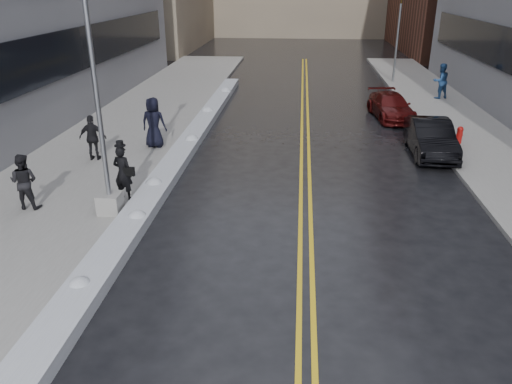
% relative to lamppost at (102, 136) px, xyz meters
% --- Properties ---
extents(ground, '(160.00, 160.00, 0.00)m').
position_rel_lamppost_xyz_m(ground, '(3.30, -2.00, -2.53)').
color(ground, black).
rests_on(ground, ground).
extents(sidewalk_west, '(5.50, 50.00, 0.15)m').
position_rel_lamppost_xyz_m(sidewalk_west, '(-2.45, 8.00, -2.46)').
color(sidewalk_west, gray).
rests_on(sidewalk_west, ground).
extents(sidewalk_east, '(4.00, 50.00, 0.15)m').
position_rel_lamppost_xyz_m(sidewalk_east, '(13.30, 8.00, -2.46)').
color(sidewalk_east, gray).
rests_on(sidewalk_east, ground).
extents(lane_line_left, '(0.12, 50.00, 0.01)m').
position_rel_lamppost_xyz_m(lane_line_left, '(5.65, 8.00, -2.53)').
color(lane_line_left, gold).
rests_on(lane_line_left, ground).
extents(lane_line_right, '(0.12, 50.00, 0.01)m').
position_rel_lamppost_xyz_m(lane_line_right, '(5.95, 8.00, -2.53)').
color(lane_line_right, gold).
rests_on(lane_line_right, ground).
extents(snow_ridge, '(0.90, 30.00, 0.34)m').
position_rel_lamppost_xyz_m(snow_ridge, '(0.85, 6.00, -2.36)').
color(snow_ridge, '#B8BBC2').
rests_on(snow_ridge, ground).
extents(lamppost, '(0.65, 0.65, 7.62)m').
position_rel_lamppost_xyz_m(lamppost, '(0.00, 0.00, 0.00)').
color(lamppost, gray).
rests_on(lamppost, sidewalk_west).
extents(fire_hydrant, '(0.26, 0.26, 0.73)m').
position_rel_lamppost_xyz_m(fire_hydrant, '(12.30, 8.00, -1.98)').
color(fire_hydrant, maroon).
rests_on(fire_hydrant, sidewalk_east).
extents(traffic_signal, '(0.16, 0.20, 6.00)m').
position_rel_lamppost_xyz_m(traffic_signal, '(11.80, 22.00, 0.87)').
color(traffic_signal, gray).
rests_on(traffic_signal, sidewalk_east).
extents(pedestrian_fedora, '(0.72, 0.56, 1.75)m').
position_rel_lamppost_xyz_m(pedestrian_fedora, '(0.10, 1.03, -1.51)').
color(pedestrian_fedora, black).
rests_on(pedestrian_fedora, sidewalk_west).
extents(pedestrian_b, '(0.84, 0.65, 1.71)m').
position_rel_lamppost_xyz_m(pedestrian_b, '(-2.63, 0.12, -1.53)').
color(pedestrian_b, black).
rests_on(pedestrian_b, sidewalk_west).
extents(pedestrian_c, '(1.05, 0.72, 2.06)m').
position_rel_lamppost_xyz_m(pedestrian_c, '(-0.43, 6.39, -1.35)').
color(pedestrian_c, black).
rests_on(pedestrian_c, sidewalk_west).
extents(pedestrian_d, '(1.06, 0.52, 1.75)m').
position_rel_lamppost_xyz_m(pedestrian_d, '(-2.30, 4.59, -1.51)').
color(pedestrian_d, black).
rests_on(pedestrian_d, sidewalk_west).
extents(pedestrian_east, '(1.19, 1.07, 2.00)m').
position_rel_lamppost_xyz_m(pedestrian_east, '(13.62, 16.91, -1.38)').
color(pedestrian_east, navy).
rests_on(pedestrian_east, sidewalk_east).
extents(car_black, '(1.60, 4.33, 1.42)m').
position_rel_lamppost_xyz_m(car_black, '(10.80, 6.79, -1.83)').
color(car_black, black).
rests_on(car_black, ground).
extents(car_maroon, '(2.22, 4.41, 1.23)m').
position_rel_lamppost_xyz_m(car_maroon, '(10.14, 12.57, -1.92)').
color(car_maroon, '#400A0A').
rests_on(car_maroon, ground).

